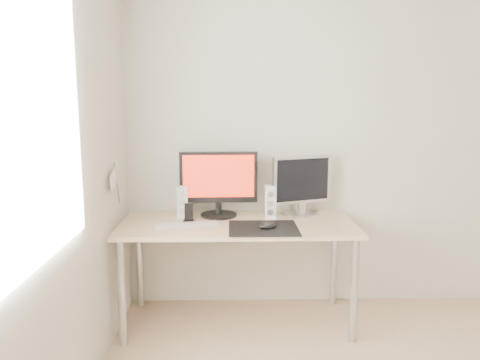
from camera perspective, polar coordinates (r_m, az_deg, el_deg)
name	(u,v)px	position (r m, az deg, el deg)	size (l,w,h in m)	color
wall_back	(361,141)	(3.62, 14.53, 4.58)	(3.50, 3.50, 0.00)	silver
wall_left	(22,183)	(1.91, -25.00, -0.38)	(3.50, 3.50, 0.00)	silver
window_pane	(20,115)	(1.88, -25.21, 7.14)	(1.30, 1.30, 0.00)	white
mousepad	(263,228)	(3.06, 2.86, -5.88)	(0.45, 0.40, 0.00)	black
mouse	(267,226)	(3.03, 3.29, -5.63)	(0.11, 0.07, 0.04)	black
desk	(238,233)	(3.23, -0.30, -6.51)	(1.60, 0.70, 0.73)	#D1B587
main_monitor	(219,182)	(3.32, -2.63, -0.18)	(0.55, 0.27, 0.47)	black
second_monitor	(302,183)	(3.38, 7.51, -0.32)	(0.44, 0.23, 0.43)	#BDBDBF
speaker_left	(183,201)	(3.34, -6.99, -2.62)	(0.07, 0.09, 0.23)	white
speaker_right	(270,202)	(3.30, 3.70, -2.68)	(0.07, 0.09, 0.23)	white
keyboard	(187,225)	(3.13, -6.45, -5.47)	(0.44, 0.21, 0.02)	silver
phone_dock	(189,216)	(3.23, -6.26, -4.41)	(0.07, 0.06, 0.13)	black
pennant	(115,180)	(3.09, -15.04, -0.05)	(0.01, 0.23, 0.29)	#A57F54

